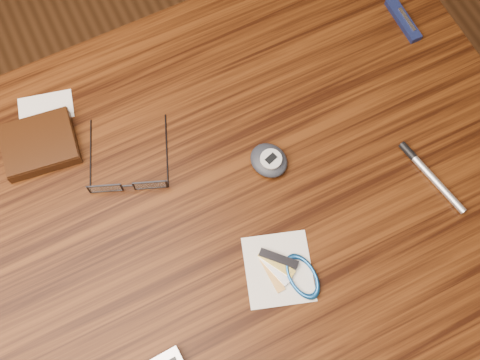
{
  "coord_description": "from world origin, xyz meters",
  "views": [
    {
      "loc": [
        -0.08,
        -0.26,
        1.58
      ],
      "look_at": [
        0.06,
        0.02,
        0.76
      ],
      "focal_mm": 45.0,
      "sensor_mm": 36.0,
      "label": 1
    }
  ],
  "objects_px": {
    "eyeglasses": "(128,182)",
    "pocket_knife": "(403,20)",
    "notepad_keys": "(290,272)",
    "silver_pen": "(427,172)",
    "desk": "(213,229)",
    "pedometer": "(269,160)",
    "wallet_and_card": "(39,143)"
  },
  "relations": [
    {
      "from": "eyeglasses",
      "to": "silver_pen",
      "type": "height_order",
      "value": "eyeglasses"
    },
    {
      "from": "notepad_keys",
      "to": "silver_pen",
      "type": "relative_size",
      "value": 0.95
    },
    {
      "from": "wallet_and_card",
      "to": "eyeglasses",
      "type": "xyz_separation_m",
      "value": [
        0.1,
        -0.12,
        -0.0
      ]
    },
    {
      "from": "eyeglasses",
      "to": "pocket_knife",
      "type": "bearing_deg",
      "value": 7.4
    },
    {
      "from": "notepad_keys",
      "to": "wallet_and_card",
      "type": "bearing_deg",
      "value": 126.27
    },
    {
      "from": "desk",
      "to": "silver_pen",
      "type": "relative_size",
      "value": 7.46
    },
    {
      "from": "pedometer",
      "to": "pocket_knife",
      "type": "height_order",
      "value": "pedometer"
    },
    {
      "from": "eyeglasses",
      "to": "pedometer",
      "type": "height_order",
      "value": "eyeglasses"
    },
    {
      "from": "pedometer",
      "to": "pocket_knife",
      "type": "relative_size",
      "value": 0.83
    },
    {
      "from": "eyeglasses",
      "to": "pedometer",
      "type": "xyz_separation_m",
      "value": [
        0.2,
        -0.06,
        -0.0
      ]
    },
    {
      "from": "pedometer",
      "to": "silver_pen",
      "type": "relative_size",
      "value": 0.53
    },
    {
      "from": "pedometer",
      "to": "notepad_keys",
      "type": "bearing_deg",
      "value": -106.79
    },
    {
      "from": "desk",
      "to": "silver_pen",
      "type": "xyz_separation_m",
      "value": [
        0.31,
        -0.09,
        0.11
      ]
    },
    {
      "from": "desk",
      "to": "pocket_knife",
      "type": "relative_size",
      "value": 11.54
    },
    {
      "from": "notepad_keys",
      "to": "pocket_knife",
      "type": "bearing_deg",
      "value": 38.57
    },
    {
      "from": "pedometer",
      "to": "silver_pen",
      "type": "bearing_deg",
      "value": -30.16
    },
    {
      "from": "silver_pen",
      "to": "eyeglasses",
      "type": "bearing_deg",
      "value": 156.3
    },
    {
      "from": "notepad_keys",
      "to": "silver_pen",
      "type": "distance_m",
      "value": 0.26
    },
    {
      "from": "pocket_knife",
      "to": "desk",
      "type": "bearing_deg",
      "value": -159.89
    },
    {
      "from": "notepad_keys",
      "to": "pocket_knife",
      "type": "distance_m",
      "value": 0.46
    },
    {
      "from": "notepad_keys",
      "to": "pedometer",
      "type": "bearing_deg",
      "value": 73.21
    },
    {
      "from": "wallet_and_card",
      "to": "pedometer",
      "type": "distance_m",
      "value": 0.34
    },
    {
      "from": "pedometer",
      "to": "pocket_knife",
      "type": "bearing_deg",
      "value": 22.01
    },
    {
      "from": "pedometer",
      "to": "pocket_knife",
      "type": "distance_m",
      "value": 0.34
    },
    {
      "from": "pedometer",
      "to": "notepad_keys",
      "type": "height_order",
      "value": "pedometer"
    },
    {
      "from": "wallet_and_card",
      "to": "eyeglasses",
      "type": "height_order",
      "value": "eyeglasses"
    },
    {
      "from": "eyeglasses",
      "to": "pedometer",
      "type": "relative_size",
      "value": 2.15
    },
    {
      "from": "pocket_knife",
      "to": "silver_pen",
      "type": "relative_size",
      "value": 0.65
    },
    {
      "from": "eyeglasses",
      "to": "notepad_keys",
      "type": "bearing_deg",
      "value": -55.45
    },
    {
      "from": "wallet_and_card",
      "to": "pocket_knife",
      "type": "height_order",
      "value": "wallet_and_card"
    },
    {
      "from": "eyeglasses",
      "to": "pedometer",
      "type": "distance_m",
      "value": 0.21
    },
    {
      "from": "wallet_and_card",
      "to": "pedometer",
      "type": "xyz_separation_m",
      "value": [
        0.3,
        -0.18,
        -0.0
      ]
    }
  ]
}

